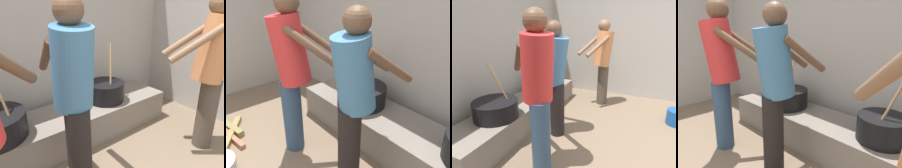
{
  "view_description": "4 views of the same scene",
  "coord_description": "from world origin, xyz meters",
  "views": [
    {
      "loc": [
        -0.44,
        -0.04,
        1.51
      ],
      "look_at": [
        0.61,
        1.28,
        0.85
      ],
      "focal_mm": 33.86,
      "sensor_mm": 36.0,
      "label": 1
    },
    {
      "loc": [
        1.44,
        0.11,
        1.76
      ],
      "look_at": [
        0.06,
        1.24,
        0.92
      ],
      "focal_mm": 37.79,
      "sensor_mm": 36.0,
      "label": 2
    },
    {
      "loc": [
        -1.92,
        0.2,
        1.5
      ],
      "look_at": [
        0.51,
        1.25,
        0.67
      ],
      "focal_mm": 29.84,
      "sensor_mm": 36.0,
      "label": 3
    },
    {
      "loc": [
        1.59,
        0.14,
        1.32
      ],
      "look_at": [
        0.62,
        1.07,
        0.97
      ],
      "focal_mm": 32.07,
      "sensor_mm": 36.0,
      "label": 4
    }
  ],
  "objects": [
    {
      "name": "cook_in_red_shirt",
      "position": [
        -0.46,
        1.1,
        0.95
      ],
      "size": [
        0.71,
        0.7,
        1.66
      ],
      "color": "navy",
      "rests_on": "ground_plane"
    },
    {
      "name": "block_enclosure_rear",
      "position": [
        0.0,
        2.41,
        1.23
      ],
      "size": [
        4.96,
        0.2,
        2.46
      ],
      "primitive_type": "cube",
      "color": "#ADA8A0",
      "rests_on": "ground_plane"
    },
    {
      "name": "cook_in_blue_shirt",
      "position": [
        0.24,
        1.27,
        0.9
      ],
      "size": [
        0.44,
        0.7,
        1.57
      ],
      "color": "black",
      "rests_on": "ground_plane"
    },
    {
      "name": "hearth_ledge",
      "position": [
        0.36,
        1.89,
        0.18
      ],
      "size": [
        2.78,
        0.6,
        0.37
      ],
      "primitive_type": "cube",
      "color": "slate",
      "rests_on": "ground_plane"
    },
    {
      "name": "cooking_pot_secondary",
      "position": [
        0.99,
        1.88,
        0.49
      ],
      "size": [
        0.44,
        0.44,
        0.69
      ],
      "color": "black",
      "rests_on": "hearth_ledge"
    },
    {
      "name": "cooking_pot_main",
      "position": [
        -0.26,
        1.87,
        0.48
      ],
      "size": [
        0.57,
        0.57,
        0.68
      ],
      "color": "black",
      "rests_on": "hearth_ledge"
    }
  ]
}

